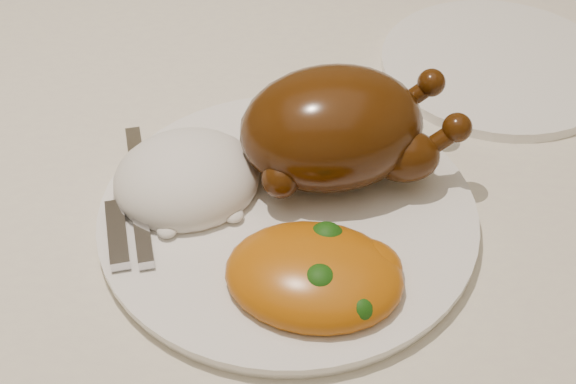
# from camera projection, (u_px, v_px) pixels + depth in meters

# --- Properties ---
(dining_table) EXTENTS (1.60, 0.90, 0.76)m
(dining_table) POSITION_uv_depth(u_px,v_px,m) (122.00, 256.00, 0.75)
(dining_table) COLOR brown
(dining_table) RESTS_ON floor
(tablecloth) EXTENTS (1.73, 1.03, 0.18)m
(tablecloth) POSITION_uv_depth(u_px,v_px,m) (110.00, 200.00, 0.70)
(tablecloth) COLOR beige
(tablecloth) RESTS_ON dining_table
(dinner_plate) EXTENTS (0.39, 0.39, 0.01)m
(dinner_plate) POSITION_uv_depth(u_px,v_px,m) (288.00, 216.00, 0.64)
(dinner_plate) COLOR white
(dinner_plate) RESTS_ON tablecloth
(side_plate) EXTENTS (0.25, 0.25, 0.01)m
(side_plate) POSITION_uv_depth(u_px,v_px,m) (498.00, 65.00, 0.79)
(side_plate) COLOR white
(side_plate) RESTS_ON tablecloth
(roast_chicken) EXTENTS (0.20, 0.15, 0.09)m
(roast_chicken) POSITION_uv_depth(u_px,v_px,m) (337.00, 127.00, 0.64)
(roast_chicken) COLOR #4C2408
(roast_chicken) RESTS_ON dinner_plate
(rice_mound) EXTENTS (0.15, 0.14, 0.06)m
(rice_mound) POSITION_uv_depth(u_px,v_px,m) (187.00, 179.00, 0.64)
(rice_mound) COLOR white
(rice_mound) RESTS_ON dinner_plate
(mac_and_cheese) EXTENTS (0.14, 0.11, 0.05)m
(mac_and_cheese) POSITION_uv_depth(u_px,v_px,m) (320.00, 275.00, 0.57)
(mac_and_cheese) COLOR #B5530B
(mac_and_cheese) RESTS_ON dinner_plate
(cutlery) EXTENTS (0.06, 0.16, 0.01)m
(cutlery) POSITION_uv_depth(u_px,v_px,m) (135.00, 211.00, 0.63)
(cutlery) COLOR silver
(cutlery) RESTS_ON dinner_plate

